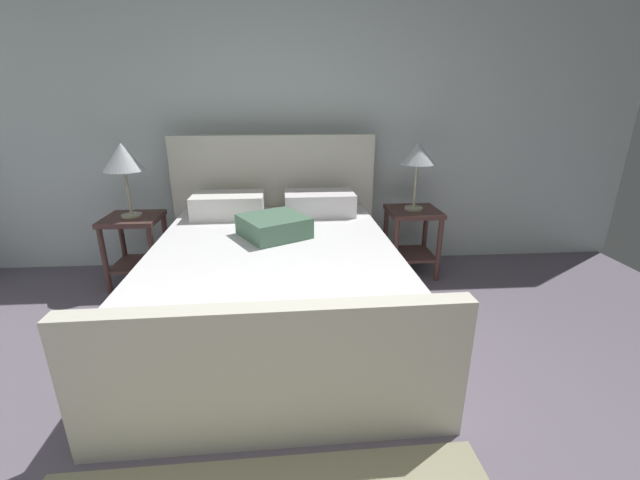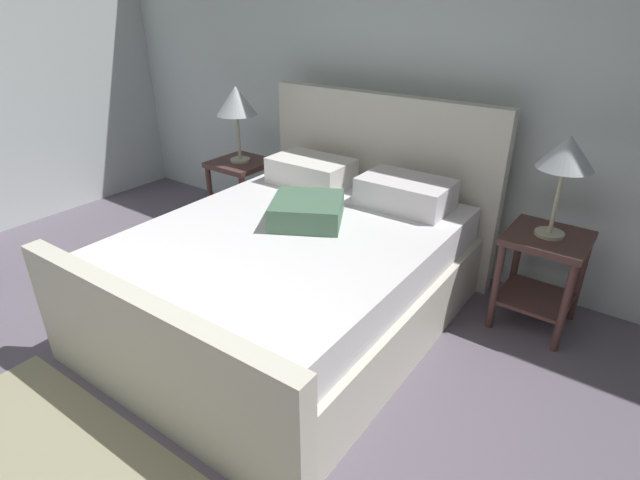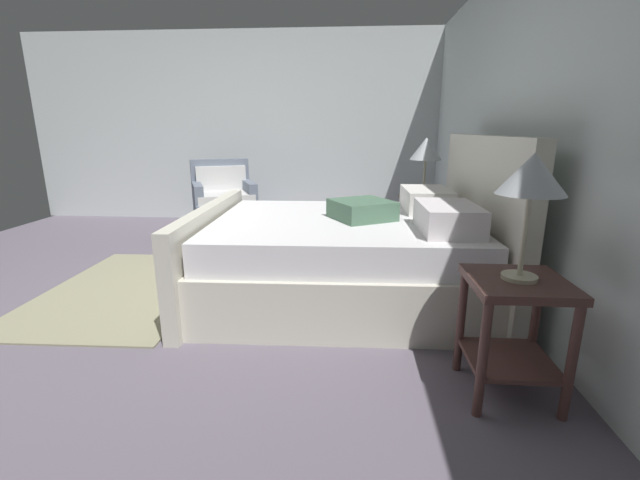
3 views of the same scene
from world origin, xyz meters
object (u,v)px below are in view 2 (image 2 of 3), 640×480
object	(u,v)px
bed	(299,266)
table_lamp_right	(567,155)
table_lamp_left	(236,102)
nightstand_right	(542,265)
nightstand_left	(242,184)

from	to	relation	value
bed	table_lamp_right	size ratio (longest dim) A/B	3.77
bed	table_lamp_left	distance (m)	1.57
table_lamp_right	bed	bearing A→B (deg)	-146.77
table_lamp_right	table_lamp_left	distance (m)	2.39
bed	table_lamp_left	size ratio (longest dim) A/B	3.67
bed	nightstand_right	xyz separation A→B (m)	(1.19, 0.78, 0.05)
nightstand_right	table_lamp_left	size ratio (longest dim) A/B	1.01
bed	nightstand_left	bearing A→B (deg)	148.38
table_lamp_right	nightstand_left	world-z (taller)	table_lamp_right
nightstand_right	table_lamp_right	xyz separation A→B (m)	(0.00, 0.00, 0.67)
bed	table_lamp_left	bearing A→B (deg)	148.38
nightstand_left	bed	bearing A→B (deg)	-31.62
bed	table_lamp_right	world-z (taller)	bed
table_lamp_left	nightstand_right	bearing A→B (deg)	1.17
bed	nightstand_left	world-z (taller)	bed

